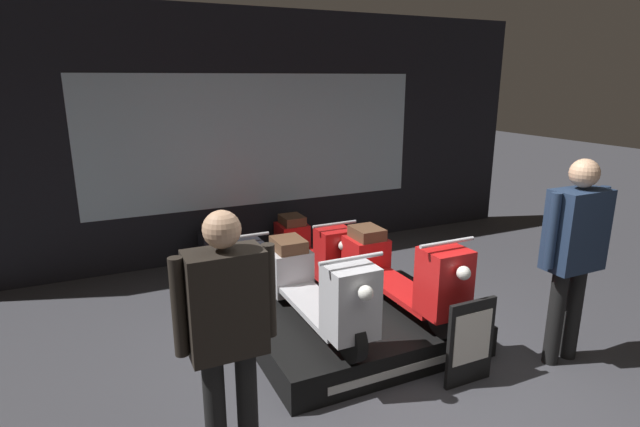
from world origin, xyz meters
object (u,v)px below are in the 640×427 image
price_sign_board (470,342)px  scooter_backrow_1 (311,248)px  scooter_display_left (315,287)px  scooter_display_right (399,271)px  person_left_browsing (227,323)px  person_right_browsing (574,244)px  scooter_backrow_0 (229,260)px

price_sign_board → scooter_backrow_1: bearing=94.2°
scooter_display_left → price_sign_board: scooter_display_left is taller
scooter_display_right → person_left_browsing: (-1.88, -1.01, 0.36)m
scooter_display_right → person_left_browsing: person_left_browsing is taller
person_right_browsing → price_sign_board: size_ratio=2.46×
scooter_backrow_1 → person_right_browsing: 3.00m
price_sign_board → scooter_backrow_0: bearing=114.8°
scooter_display_right → price_sign_board: size_ratio=2.44×
scooter_display_right → price_sign_board: bearing=-87.8°
price_sign_board → scooter_display_left: bearing=133.4°
scooter_backrow_0 → scooter_backrow_1: same height
scooter_display_left → scooter_backrow_0: 1.72m
person_left_browsing → scooter_backrow_0: bearing=75.2°
scooter_backrow_1 → price_sign_board: scooter_backrow_1 is taller
person_right_browsing → scooter_display_left: bearing=151.3°
person_right_browsing → price_sign_board: bearing=176.2°
scooter_display_left → scooter_backrow_0: scooter_display_left is taller
person_left_browsing → person_right_browsing: person_right_browsing is taller
scooter_display_right → scooter_backrow_1: scooter_display_right is taller
price_sign_board → scooter_display_right: bearing=92.2°
scooter_display_left → scooter_backrow_1: bearing=67.1°
scooter_display_right → person_right_browsing: 1.48m
scooter_display_left → scooter_display_right: same height
scooter_display_left → scooter_backrow_0: size_ratio=1.00×
person_left_browsing → person_right_browsing: 2.87m
scooter_backrow_0 → price_sign_board: (1.21, -2.62, 0.02)m
scooter_backrow_1 → price_sign_board: bearing=-85.8°
scooter_backrow_0 → scooter_display_left: bearing=-79.4°
scooter_display_left → price_sign_board: (0.90, -0.95, -0.26)m
scooter_display_left → scooter_backrow_1: (0.70, 1.67, -0.28)m
scooter_backrow_1 → person_left_browsing: bearing=-122.8°
scooter_backrow_0 → person_right_browsing: person_right_browsing is taller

